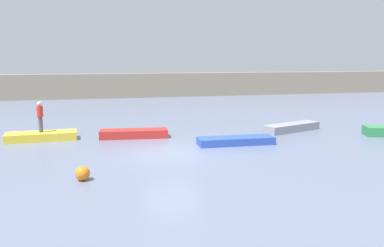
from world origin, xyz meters
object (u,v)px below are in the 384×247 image
Objects in this scene: rowboat_red at (134,134)px; rowboat_blue at (236,141)px; rowboat_yellow at (41,136)px; person_red_shirt at (40,115)px; mooring_buoy at (83,173)px; rowboat_grey at (292,127)px.

rowboat_blue is (4.95, -2.90, -0.04)m from rowboat_red.
rowboat_yellow is 1.15m from person_red_shirt.
rowboat_blue is 8.59m from mooring_buoy.
rowboat_yellow is 4.94m from rowboat_red.
rowboat_grey reaches higher than rowboat_blue.
rowboat_blue is at bearing 30.27° from mooring_buoy.
mooring_buoy is (-11.93, -6.97, 0.03)m from rowboat_grey.
rowboat_red is 7.00× the size of mooring_buoy.
rowboat_red is (4.92, -0.46, 0.01)m from rowboat_yellow.
mooring_buoy is at bearing -75.47° from rowboat_yellow.
person_red_shirt is at bearing 157.19° from rowboat_grey.
mooring_buoy is (2.46, -7.69, 0.05)m from rowboat_yellow.
mooring_buoy is at bearing -103.32° from rowboat_red.
mooring_buoy is (2.46, -7.69, -1.10)m from person_red_shirt.
person_red_shirt is at bearing 162.76° from rowboat_blue.
person_red_shirt reaches higher than rowboat_grey.
person_red_shirt is (-9.87, 3.36, 1.18)m from rowboat_blue.
mooring_buoy is at bearing -72.28° from person_red_shirt.
person_red_shirt is at bearing -179.87° from rowboat_red.
rowboat_grey is at bearing 31.88° from rowboat_blue.
rowboat_blue is at bearing -169.64° from rowboat_grey.
rowboat_grey reaches higher than rowboat_yellow.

